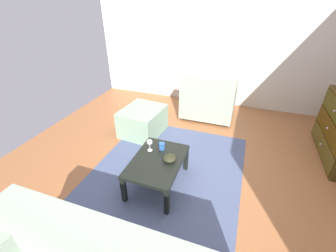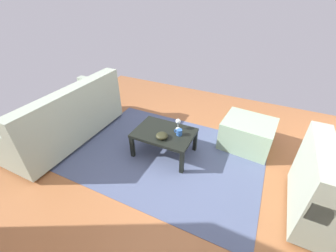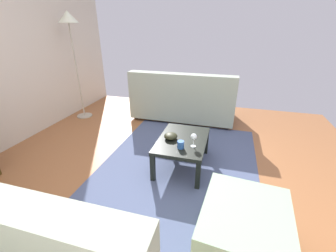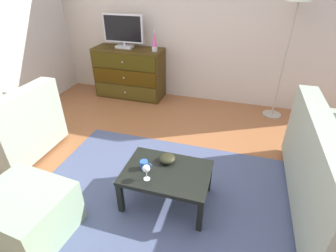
{
  "view_description": "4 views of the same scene",
  "coord_description": "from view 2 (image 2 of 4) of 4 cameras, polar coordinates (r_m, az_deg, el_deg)",
  "views": [
    {
      "loc": [
        2.14,
        0.57,
        2.03
      ],
      "look_at": [
        -0.05,
        -0.21,
        0.66
      ],
      "focal_mm": 23.92,
      "sensor_mm": 36.0,
      "label": 1
    },
    {
      "loc": [
        -0.82,
        1.92,
        2.08
      ],
      "look_at": [
        0.04,
        0.12,
        0.75
      ],
      "focal_mm": 23.04,
      "sensor_mm": 36.0,
      "label": 2
    },
    {
      "loc": [
        -1.99,
        -0.69,
        1.6
      ],
      "look_at": [
        0.01,
        -0.12,
        0.64
      ],
      "focal_mm": 23.27,
      "sensor_mm": 36.0,
      "label": 3
    },
    {
      "loc": [
        0.8,
        -1.97,
        1.97
      ],
      "look_at": [
        0.27,
        -0.19,
        0.84
      ],
      "focal_mm": 27.31,
      "sensor_mm": 36.0,
      "label": 4
    }
  ],
  "objects": [
    {
      "name": "ground_plane",
      "position": [
        2.96,
        1.72,
        -11.55
      ],
      "size": [
        5.42,
        5.1,
        0.05
      ],
      "primitive_type": "cube",
      "color": "#945A34"
    },
    {
      "name": "area_rug",
      "position": [
        3.13,
        -0.14,
        -7.71
      ],
      "size": [
        2.6,
        1.9,
        0.01
      ],
      "primitive_type": "cube",
      "color": "#465171",
      "rests_on": "ground_plane"
    },
    {
      "name": "coffee_table",
      "position": [
        2.98,
        -1.02,
        -2.31
      ],
      "size": [
        0.81,
        0.56,
        0.37
      ],
      "color": "black",
      "rests_on": "ground_plane"
    },
    {
      "name": "wine_glass",
      "position": [
        2.95,
        2.69,
        1.16
      ],
      "size": [
        0.07,
        0.07,
        0.16
      ],
      "color": "silver",
      "rests_on": "coffee_table"
    },
    {
      "name": "mug",
      "position": [
        2.87,
        2.95,
        -1.65
      ],
      "size": [
        0.11,
        0.08,
        0.08
      ],
      "color": "#28539E",
      "rests_on": "coffee_table"
    },
    {
      "name": "bowl_decorative",
      "position": [
        2.82,
        -1.62,
        -2.59
      ],
      "size": [
        0.16,
        0.16,
        0.07
      ],
      "primitive_type": "ellipsoid",
      "color": "black",
      "rests_on": "coffee_table"
    },
    {
      "name": "couch_large",
      "position": [
        3.63,
        -25.67,
        1.71
      ],
      "size": [
        0.85,
        1.84,
        0.89
      ],
      "color": "#332319",
      "rests_on": "ground_plane"
    },
    {
      "name": "armchair",
      "position": [
        2.73,
        38.05,
        -14.44
      ],
      "size": [
        0.8,
        0.94,
        0.86
      ],
      "color": "#332319",
      "rests_on": "ground_plane"
    },
    {
      "name": "ottoman",
      "position": [
        3.38,
        20.2,
        -1.95
      ],
      "size": [
        0.75,
        0.66,
        0.44
      ],
      "primitive_type": "cube",
      "rotation": [
        0.0,
        0.0,
        -0.09
      ],
      "color": "#86A385",
      "rests_on": "ground_plane"
    }
  ]
}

